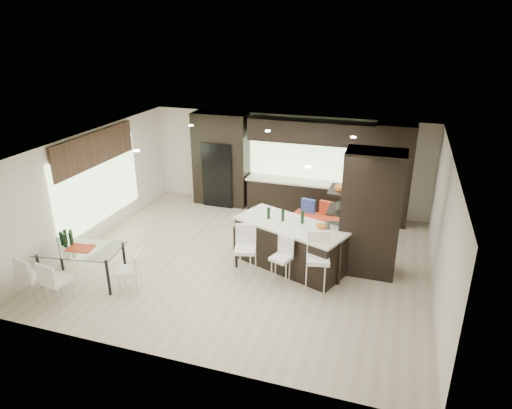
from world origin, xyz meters
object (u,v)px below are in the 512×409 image
(chair_end, at_px, (130,274))
(bench, at_px, (318,226))
(chair_far, at_px, (35,278))
(kitchen_island, at_px, (291,245))
(stool_mid, at_px, (281,267))
(dining_table, at_px, (83,265))
(chair_near, at_px, (57,283))
(floor_vase, at_px, (326,247))
(stool_left, at_px, (245,259))
(stool_right, at_px, (317,270))

(chair_end, bearing_deg, bench, -56.70)
(chair_far, bearing_deg, kitchen_island, 45.01)
(bench, xyz_separation_m, chair_end, (-3.11, -3.73, 0.13))
(kitchen_island, distance_m, chair_end, 3.45)
(stool_mid, distance_m, chair_far, 4.84)
(stool_mid, relative_size, dining_table, 0.52)
(chair_near, bearing_deg, floor_vase, 37.67)
(stool_left, height_order, stool_mid, stool_left)
(stool_mid, distance_m, floor_vase, 1.14)
(kitchen_island, height_order, stool_left, kitchen_island)
(kitchen_island, bearing_deg, stool_mid, -68.87)
(stool_mid, distance_m, dining_table, 4.10)
(stool_left, xyz_separation_m, stool_mid, (0.76, 0.03, -0.06))
(bench, relative_size, dining_table, 0.83)
(stool_right, relative_size, chair_end, 1.29)
(stool_mid, relative_size, chair_far, 0.98)
(stool_right, xyz_separation_m, chair_end, (-3.58, -1.13, -0.12))
(stool_mid, bearing_deg, stool_right, 16.88)
(stool_left, distance_m, bench, 2.80)
(bench, xyz_separation_m, chair_near, (-4.22, -4.49, 0.16))
(chair_far, height_order, chair_end, chair_far)
(bench, bearing_deg, floor_vase, -63.61)
(floor_vase, distance_m, chair_end, 4.12)
(stool_left, xyz_separation_m, stool_right, (1.52, -0.01, 0.02))
(bench, bearing_deg, stool_right, -69.11)
(bench, relative_size, chair_far, 1.57)
(stool_mid, xyz_separation_m, chair_end, (-2.82, -1.17, -0.03))
(stool_left, xyz_separation_m, chair_far, (-3.68, -1.92, -0.05))
(floor_vase, relative_size, dining_table, 0.73)
(chair_near, distance_m, chair_far, 0.51)
(dining_table, relative_size, chair_near, 1.94)
(floor_vase, height_order, chair_far, floor_vase)
(stool_left, bearing_deg, stool_mid, -12.34)
(kitchen_island, bearing_deg, dining_table, -132.01)
(bench, bearing_deg, chair_near, -122.48)
(bench, xyz_separation_m, dining_table, (-4.22, -3.73, 0.13))
(kitchen_island, xyz_separation_m, stool_right, (0.76, -0.86, -0.01))
(stool_mid, height_order, bench, stool_mid)
(stool_right, xyz_separation_m, bench, (-0.46, 2.60, -0.25))
(dining_table, height_order, chair_end, dining_table)
(kitchen_island, height_order, stool_mid, kitchen_island)
(stool_mid, xyz_separation_m, chair_far, (-4.44, -1.94, 0.01))
(bench, distance_m, chair_near, 6.17)
(stool_left, height_order, chair_end, stool_left)
(stool_left, height_order, dining_table, stool_left)
(kitchen_island, height_order, chair_far, kitchen_island)
(stool_mid, xyz_separation_m, stool_right, (0.76, -0.04, 0.09))
(kitchen_island, xyz_separation_m, chair_far, (-4.44, -2.76, -0.09))
(stool_left, relative_size, bench, 0.71)
(dining_table, bearing_deg, bench, 32.59)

